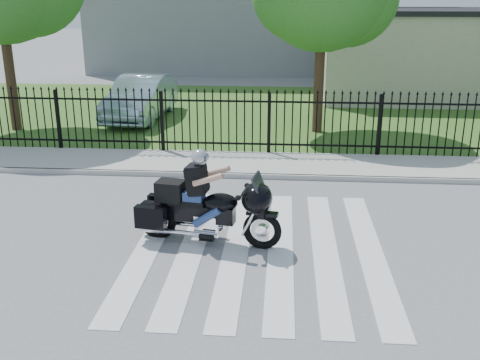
{
  "coord_description": "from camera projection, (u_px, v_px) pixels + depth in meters",
  "views": [
    {
      "loc": [
        0.39,
        -9.2,
        4.43
      ],
      "look_at": [
        -0.4,
        0.9,
        1.0
      ],
      "focal_mm": 42.0,
      "sensor_mm": 36.0,
      "label": 1
    }
  ],
  "objects": [
    {
      "name": "building_low_roof",
      "position": [
        444.0,
        11.0,
        23.57
      ],
      "size": [
        10.2,
        6.2,
        0.2
      ],
      "primitive_type": "cube",
      "color": "black",
      "rests_on": "building_low"
    },
    {
      "name": "motorcycle_rider",
      "position": [
        204.0,
        204.0,
        10.19
      ],
      "size": [
        2.73,
        1.18,
        1.82
      ],
      "rotation": [
        0.0,
        0.0,
        -0.17
      ],
      "color": "black",
      "rests_on": "ground"
    },
    {
      "name": "sidewalk",
      "position": [
        267.0,
        165.0,
        14.84
      ],
      "size": [
        40.0,
        2.0,
        0.12
      ],
      "primitive_type": "cube",
      "color": "#ADAAA3",
      "rests_on": "ground"
    },
    {
      "name": "crosswalk",
      "position": [
        258.0,
        248.0,
        10.14
      ],
      "size": [
        5.0,
        5.5,
        0.01
      ],
      "primitive_type": null,
      "color": "silver",
      "rests_on": "ground"
    },
    {
      "name": "curb",
      "position": [
        266.0,
        176.0,
        13.9
      ],
      "size": [
        40.0,
        0.12,
        0.12
      ],
      "primitive_type": "cube",
      "color": "#ADAAA3",
      "rests_on": "ground"
    },
    {
      "name": "ground",
      "position": [
        258.0,
        249.0,
        10.14
      ],
      "size": [
        120.0,
        120.0,
        0.0
      ],
      "primitive_type": "plane",
      "color": "slate",
      "rests_on": "ground"
    },
    {
      "name": "parked_car",
      "position": [
        141.0,
        98.0,
        20.09
      ],
      "size": [
        1.85,
        4.69,
        1.52
      ],
      "primitive_type": "imported",
      "rotation": [
        0.0,
        0.0,
        -0.05
      ],
      "color": "#A2BECC",
      "rests_on": "grass_strip"
    },
    {
      "name": "grass_strip",
      "position": [
        273.0,
        112.0,
        21.47
      ],
      "size": [
        40.0,
        12.0,
        0.02
      ],
      "primitive_type": "cube",
      "color": "#386121",
      "rests_on": "ground"
    },
    {
      "name": "building_low",
      "position": [
        439.0,
        56.0,
        24.16
      ],
      "size": [
        10.0,
        6.0,
        3.5
      ],
      "primitive_type": "cube",
      "color": "beige",
      "rests_on": "ground"
    },
    {
      "name": "iron_fence",
      "position": [
        269.0,
        125.0,
        15.51
      ],
      "size": [
        26.0,
        0.04,
        1.8
      ],
      "color": "black",
      "rests_on": "ground"
    }
  ]
}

